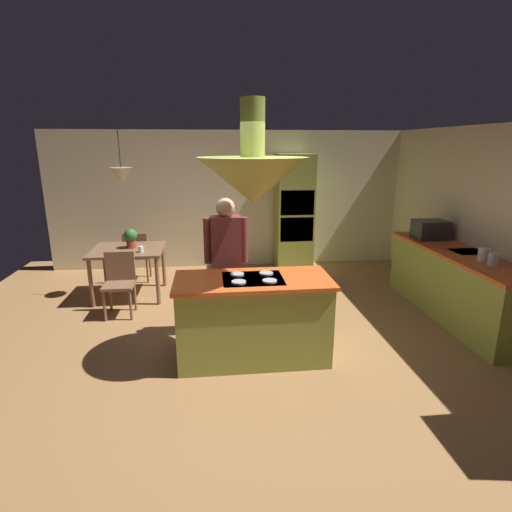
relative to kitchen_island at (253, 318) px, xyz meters
name	(u,v)px	position (x,y,z in m)	size (l,w,h in m)	color
ground	(251,348)	(0.00, 0.20, -0.47)	(8.16, 8.16, 0.00)	#9E7042
wall_back	(233,200)	(0.00, 3.65, 0.81)	(6.80, 0.10, 2.55)	beige
wall_right	(503,228)	(3.25, 0.60, 0.81)	(0.10, 7.20, 2.55)	beige
kitchen_island	(253,318)	(0.00, 0.00, 0.00)	(1.67, 0.78, 0.94)	#939E42
counter_run_right	(455,284)	(2.84, 0.80, 0.00)	(0.73, 2.62, 0.92)	#939E42
oven_tower	(294,213)	(1.10, 3.24, 0.60)	(0.66, 0.62, 2.13)	#939E42
dining_table	(128,255)	(-1.70, 2.10, 0.20)	(1.06, 0.95, 0.76)	brown
person_at_island	(226,258)	(-0.25, 0.66, 0.51)	(0.53, 0.23, 1.69)	tan
range_hood	(253,178)	(0.00, 0.00, 1.51)	(1.10, 1.10, 1.00)	#939E42
pendant_light_over_table	(121,175)	(-1.70, 2.10, 1.40)	(0.32, 0.32, 0.82)	beige
chair_facing_island	(120,279)	(-1.70, 1.41, 0.04)	(0.40, 0.40, 0.87)	brown
chair_by_back_wall	(137,253)	(-1.70, 2.79, 0.04)	(0.40, 0.40, 0.87)	brown
potted_plant_on_table	(131,237)	(-1.65, 2.15, 0.46)	(0.20, 0.20, 0.30)	#99382D
cup_on_table	(141,249)	(-1.46, 1.86, 0.34)	(0.07, 0.07, 0.09)	white
canister_flour	(493,259)	(2.84, 0.16, 0.53)	(0.12, 0.12, 0.15)	silver
canister_sugar	(484,255)	(2.84, 0.34, 0.54)	(0.12, 0.12, 0.17)	silver
microwave_on_counter	(430,230)	(2.84, 1.57, 0.60)	(0.46, 0.36, 0.28)	#232326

